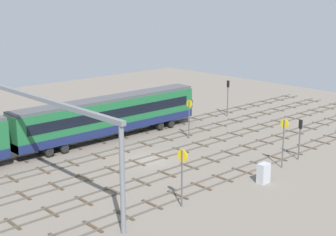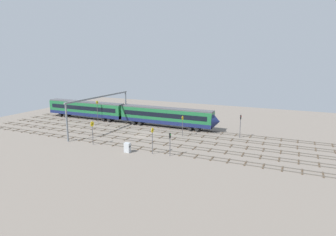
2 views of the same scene
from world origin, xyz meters
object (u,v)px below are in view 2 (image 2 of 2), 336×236
object	(u,v)px
speed_sign_near_foreground	(92,129)
relay_cabinet	(127,148)
signal_light_trackside_approach	(170,141)
overhead_gantry	(100,103)
speed_sign_far_trackside	(183,123)
speed_sign_distant_end	(97,109)
speed_sign_mid_trackside	(152,137)
train	(125,113)
signal_light_trackside_departure	(240,123)

from	to	relation	value
speed_sign_near_foreground	relay_cabinet	bearing A→B (deg)	-8.37
signal_light_trackside_approach	overhead_gantry	bearing A→B (deg)	155.28
relay_cabinet	speed_sign_far_trackside	bearing A→B (deg)	70.34
overhead_gantry	speed_sign_near_foreground	distance (m)	12.66
speed_sign_near_foreground	speed_sign_far_trackside	bearing A→B (deg)	43.04
overhead_gantry	speed_sign_distant_end	world-z (taller)	overhead_gantry
speed_sign_mid_trackside	train	bearing A→B (deg)	133.35
speed_sign_far_trackside	overhead_gantry	bearing A→B (deg)	-173.21
overhead_gantry	signal_light_trackside_departure	size ratio (longest dim) A/B	4.53
signal_light_trackside_departure	speed_sign_near_foreground	bearing A→B (deg)	-146.24
speed_sign_far_trackside	signal_light_trackside_approach	xyz separation A→B (m)	(2.77, -12.88, -0.27)
speed_sign_mid_trackside	relay_cabinet	bearing A→B (deg)	-165.92
speed_sign_far_trackside	signal_light_trackside_approach	distance (m)	13.17
speed_sign_mid_trackside	speed_sign_distant_end	world-z (taller)	speed_sign_distant_end
signal_light_trackside_approach	relay_cabinet	size ratio (longest dim) A/B	2.31
overhead_gantry	signal_light_trackside_approach	bearing A→B (deg)	-24.72
speed_sign_mid_trackside	speed_sign_far_trackside	distance (m)	13.17
signal_light_trackside_approach	signal_light_trackside_departure	world-z (taller)	signal_light_trackside_departure
overhead_gantry	signal_light_trackside_approach	world-z (taller)	overhead_gantry
train	signal_light_trackside_approach	bearing A→B (deg)	-41.44
overhead_gantry	relay_cabinet	xyz separation A→B (m)	(14.92, -11.92, -5.47)
speed_sign_distant_end	relay_cabinet	world-z (taller)	speed_sign_distant_end
speed_sign_far_trackside	relay_cabinet	world-z (taller)	speed_sign_far_trackside
train	speed_sign_distant_end	world-z (taller)	speed_sign_distant_end
speed_sign_near_foreground	signal_light_trackside_departure	xyz separation A→B (m)	(25.62, 17.13, 0.08)
train	signal_light_trackside_departure	world-z (taller)	signal_light_trackside_departure
signal_light_trackside_departure	train	bearing A→B (deg)	176.37
train	speed_sign_far_trackside	size ratio (longest dim) A/B	10.98
speed_sign_far_trackside	signal_light_trackside_approach	size ratio (longest dim) A/B	1.11
speed_sign_distant_end	relay_cabinet	xyz separation A→B (m)	(20.51, -17.86, -2.81)
speed_sign_distant_end	signal_light_trackside_approach	bearing A→B (deg)	-30.07
signal_light_trackside_departure	relay_cabinet	distance (m)	25.04
speed_sign_mid_trackside	relay_cabinet	size ratio (longest dim) A/B	2.69
overhead_gantry	signal_light_trackside_approach	size ratio (longest dim) A/B	5.46
speed_sign_mid_trackside	speed_sign_far_trackside	world-z (taller)	speed_sign_mid_trackside
train	signal_light_trackside_approach	size ratio (longest dim) A/B	12.15
train	signal_light_trackside_departure	xyz separation A→B (m)	(30.35, -1.93, 0.59)
train	signal_light_trackside_departure	bearing A→B (deg)	-3.63
train	overhead_gantry	xyz separation A→B (m)	(-1.37, -8.43, 3.70)
signal_light_trackside_departure	relay_cabinet	world-z (taller)	signal_light_trackside_departure
relay_cabinet	train	bearing A→B (deg)	123.66
speed_sign_far_trackside	relay_cabinet	bearing A→B (deg)	-109.66
overhead_gantry	signal_light_trackside_departure	distance (m)	32.53
overhead_gantry	signal_light_trackside_departure	xyz separation A→B (m)	(31.72, 6.50, -3.12)
speed_sign_near_foreground	relay_cabinet	world-z (taller)	speed_sign_near_foreground
signal_light_trackside_approach	signal_light_trackside_departure	xyz separation A→B (m)	(8.92, 16.99, 0.51)
train	speed_sign_mid_trackside	distance (m)	26.41
speed_sign_far_trackside	relay_cabinet	distance (m)	15.34
overhead_gantry	relay_cabinet	bearing A→B (deg)	-38.63
overhead_gantry	speed_sign_far_trackside	distance (m)	20.45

